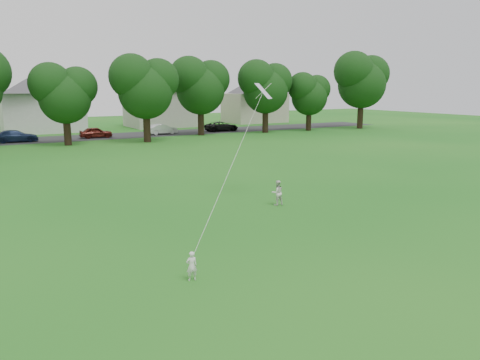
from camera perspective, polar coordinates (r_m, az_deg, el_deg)
ground at (r=16.30m, az=3.93°, el=-9.12°), size 160.00×160.00×0.00m
street at (r=55.55m, az=-21.36°, el=4.68°), size 90.00×7.00×0.01m
toddler at (r=14.19m, az=-5.92°, el=-10.38°), size 0.35×0.26×0.90m
older_boy at (r=22.80m, az=4.57°, el=-1.56°), size 0.64×0.52×1.23m
kite at (r=18.80m, az=-0.39°, el=3.29°), size 4.57×4.71×12.29m
tree_row at (r=50.23m, az=-16.27°, el=11.51°), size 82.58×9.40×10.62m
parked_cars at (r=54.13m, az=-24.19°, el=4.96°), size 53.32×2.09×1.26m
house_row at (r=65.01m, az=-24.27°, el=9.52°), size 77.39×13.72×10.22m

